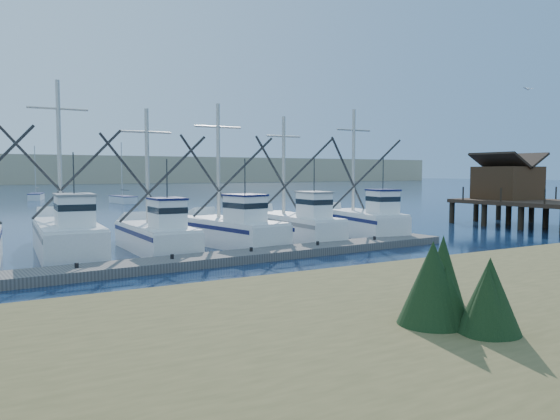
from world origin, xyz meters
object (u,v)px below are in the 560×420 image
Objects in this scene: sailboat_far at (36,196)px; sailboat_near at (123,200)px; floating_dock at (193,261)px; timber_pier at (548,194)px.

sailboat_near is at bearing -47.80° from sailboat_far.
floating_dock is at bearing -107.06° from sailboat_near.
sailboat_far is at bearing 113.52° from timber_pier.
timber_pier is 2.47× the size of sailboat_far.
floating_dock is 51.69m from sailboat_near.
floating_dock is 29.04m from timber_pier.
sailboat_near reaches higher than timber_pier.
sailboat_near is (-19.02, 48.59, -2.07)m from timber_pier.
sailboat_far is at bearing 113.66° from sailboat_near.
timber_pier is 52.22m from sailboat_near.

